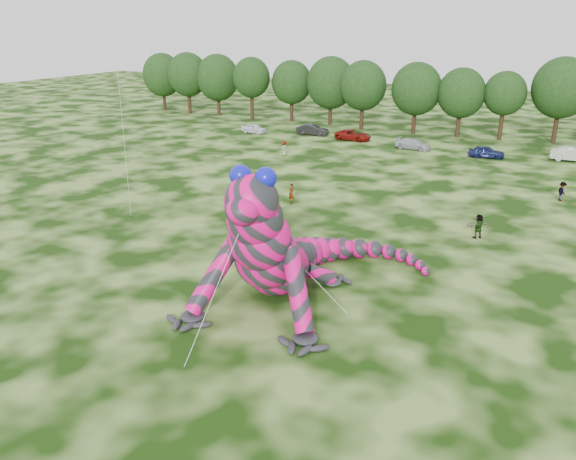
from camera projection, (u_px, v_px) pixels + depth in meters
The scene contains 23 objects.
ground at pixel (300, 364), 25.08m from camera, with size 240.00×240.00×0.00m, color #16330A.
inflatable_gecko at pixel (283, 221), 30.87m from camera, with size 13.62×16.18×8.09m, color #E00872, non-canonical shape.
tree_0 at pixel (163, 82), 96.05m from camera, with size 6.91×6.22×9.51m, color black, non-canonical shape.
tree_1 at pixel (188, 83), 92.39m from camera, with size 6.74×6.07×9.81m, color black, non-canonical shape.
tree_2 at pixel (218, 85), 90.75m from camera, with size 7.04×6.34×9.64m, color black, non-canonical shape.
tree_3 at pixel (252, 89), 86.28m from camera, with size 5.81×5.23×9.44m, color black, non-canonical shape.
tree_4 at pixel (292, 91), 85.16m from camera, with size 6.22×5.60×9.06m, color black, non-canonical shape.
tree_5 at pixel (331, 91), 82.04m from camera, with size 7.16×6.44×9.80m, color black, non-canonical shape.
tree_6 at pixel (363, 95), 78.27m from camera, with size 6.52×5.86×9.49m, color black, non-canonical shape.
tree_7 at pixel (416, 98), 75.22m from camera, with size 6.68×6.01×9.48m, color black, non-canonical shape.
tree_8 at pixel (460, 103), 72.98m from camera, with size 6.14×5.53×8.94m, color black, non-canonical shape.
tree_9 at pixel (503, 106), 71.10m from camera, with size 5.27×4.74×8.68m, color black, non-canonical shape.
tree_10 at pixel (560, 101), 69.13m from camera, with size 7.09×6.38×10.50m, color black, non-canonical shape.
car_0 at pixel (254, 128), 76.97m from camera, with size 1.49×3.70×1.26m, color white.
car_1 at pixel (312, 130), 75.53m from camera, with size 1.51×4.32×1.42m, color black.
car_2 at pixel (353, 135), 72.28m from camera, with size 2.17×4.70×1.31m, color maroon.
car_3 at pixel (413, 144), 67.18m from camera, with size 1.76×4.34×1.26m, color #AEB4B9.
car_4 at pixel (486, 152), 62.90m from camera, with size 1.58×3.91×1.33m, color #161E4F.
car_5 at pixel (573, 154), 61.35m from camera, with size 1.59×4.56×1.50m, color beige.
spectator_0 at pixel (291, 194), 46.85m from camera, with size 0.63×0.41×1.72m, color gray.
spectator_5 at pixel (478, 226), 39.42m from camera, with size 1.62×0.52×1.74m, color gray.
spectator_2 at pixel (562, 191), 47.64m from camera, with size 1.07×0.62×1.66m, color gray.
spectator_4 at pixel (284, 148), 63.84m from camera, with size 0.82×0.53×1.68m, color gray.
Camera 1 is at (9.19, -19.36, 14.34)m, focal length 35.00 mm.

